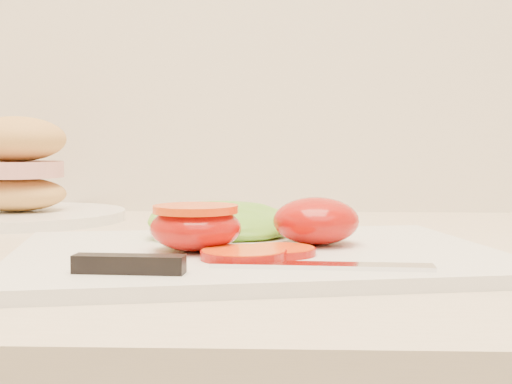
{
  "coord_description": "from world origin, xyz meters",
  "views": [
    {
      "loc": [
        -0.43,
        1.03,
        1.03
      ],
      "look_at": [
        -0.45,
        1.6,
        0.99
      ],
      "focal_mm": 50.0,
      "sensor_mm": 36.0,
      "label": 1
    }
  ],
  "objects": [
    {
      "name": "cutting_board",
      "position": [
        -0.45,
        1.59,
        0.94
      ],
      "size": [
        0.43,
        0.34,
        0.01
      ],
      "primitive_type": "cube",
      "rotation": [
        0.0,
        0.0,
        0.19
      ],
      "color": "silver",
      "rests_on": "counter"
    },
    {
      "name": "tomato_half_dome",
      "position": [
        -0.4,
        1.62,
        0.96
      ],
      "size": [
        0.07,
        0.07,
        0.04
      ],
      "primitive_type": "ellipsoid",
      "color": "#B61705",
      "rests_on": "cutting_board"
    },
    {
      "name": "tomato_slice_1",
      "position": [
        -0.43,
        1.56,
        0.94
      ],
      "size": [
        0.05,
        0.05,
        0.01
      ],
      "primitive_type": "cylinder",
      "color": "#F75A0E",
      "rests_on": "cutting_board"
    },
    {
      "name": "tomato_half_cut",
      "position": [
        -0.49,
        1.58,
        0.96
      ],
      "size": [
        0.07,
        0.07,
        0.04
      ],
      "color": "#B61705",
      "rests_on": "cutting_board"
    },
    {
      "name": "lettuce_leaf_0",
      "position": [
        -0.48,
        1.67,
        0.95
      ],
      "size": [
        0.17,
        0.14,
        0.03
      ],
      "primitive_type": "ellipsoid",
      "rotation": [
        0.0,
        0.0,
        0.41
      ],
      "color": "#72B02E",
      "rests_on": "cutting_board"
    },
    {
      "name": "tomato_slice_0",
      "position": [
        -0.45,
        1.54,
        0.94
      ],
      "size": [
        0.06,
        0.06,
        0.01
      ],
      "primitive_type": "cylinder",
      "color": "#F75A0E",
      "rests_on": "cutting_board"
    },
    {
      "name": "knife",
      "position": [
        -0.48,
        1.49,
        0.94
      ],
      "size": [
        0.24,
        0.05,
        0.01
      ],
      "rotation": [
        0.0,
        0.0,
        -0.07
      ],
      "color": "silver",
      "rests_on": "cutting_board"
    },
    {
      "name": "sandwich_plate",
      "position": [
        -0.75,
        1.88,
        0.98
      ],
      "size": [
        0.26,
        0.26,
        0.13
      ],
      "rotation": [
        0.0,
        0.0,
        0.04
      ],
      "color": "white",
      "rests_on": "counter"
    }
  ]
}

